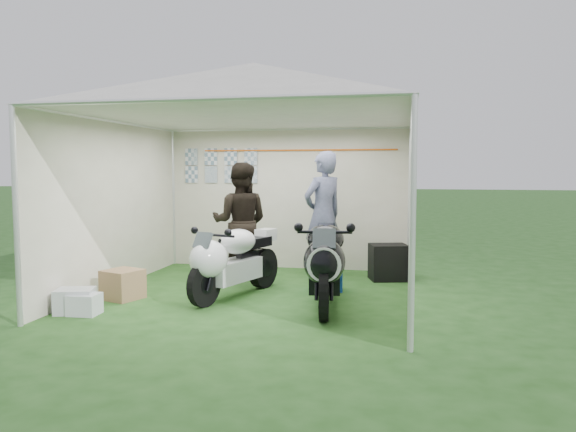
% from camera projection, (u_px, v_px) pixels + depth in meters
% --- Properties ---
extents(ground, '(80.00, 80.00, 0.00)m').
position_uv_depth(ground, '(255.00, 293.00, 7.42)').
color(ground, '#1F4A17').
rests_on(ground, ground).
extents(canopy_tent, '(5.66, 5.66, 3.00)m').
position_uv_depth(canopy_tent, '(254.00, 97.00, 7.24)').
color(canopy_tent, silver).
rests_on(canopy_tent, ground).
extents(motorcycle_white, '(0.83, 1.77, 0.90)m').
position_uv_depth(motorcycle_white, '(231.00, 259.00, 7.12)').
color(motorcycle_white, black).
rests_on(motorcycle_white, ground).
extents(motorcycle_black, '(0.61, 2.05, 1.01)m').
position_uv_depth(motorcycle_black, '(325.00, 261.00, 6.64)').
color(motorcycle_black, black).
rests_on(motorcycle_black, ground).
extents(paddock_stand, '(0.47, 0.33, 0.33)m').
position_uv_depth(paddock_stand, '(326.00, 278.00, 7.60)').
color(paddock_stand, blue).
rests_on(paddock_stand, ground).
extents(person_dark_jacket, '(0.91, 0.75, 1.74)m').
position_uv_depth(person_dark_jacket, '(240.00, 222.00, 8.18)').
color(person_dark_jacket, black).
rests_on(person_dark_jacket, ground).
extents(person_blue_jacket, '(0.80, 0.83, 1.91)m').
position_uv_depth(person_blue_jacket, '(323.00, 215.00, 8.44)').
color(person_blue_jacket, slate).
rests_on(person_blue_jacket, ground).
extents(equipment_box, '(0.63, 0.55, 0.53)m').
position_uv_depth(equipment_box, '(388.00, 262.00, 8.31)').
color(equipment_box, black).
rests_on(equipment_box, ground).
extents(crate_0, '(0.49, 0.43, 0.28)m').
position_uv_depth(crate_0, '(75.00, 301.00, 6.42)').
color(crate_0, '#B7BBC1').
rests_on(crate_0, ground).
extents(crate_1, '(0.53, 0.53, 0.37)m').
position_uv_depth(crate_1, '(123.00, 284.00, 7.10)').
color(crate_1, '#8E6A47').
rests_on(crate_1, ground).
extents(crate_2, '(0.34, 0.28, 0.24)m').
position_uv_depth(crate_2, '(84.00, 304.00, 6.34)').
color(crate_2, silver).
rests_on(crate_2, ground).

